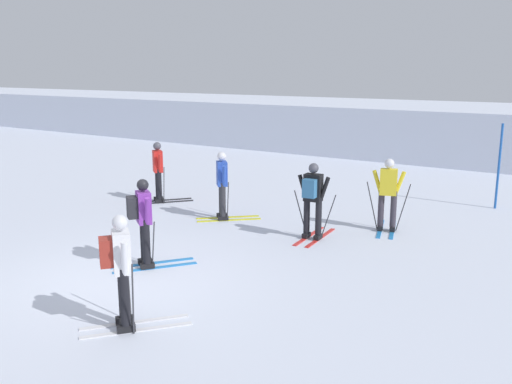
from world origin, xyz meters
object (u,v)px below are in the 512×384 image
at_px(skier_black, 313,197).
at_px(skier_red, 158,170).
at_px(skier_purple, 143,219).
at_px(skier_yellow, 388,193).
at_px(skier_blue, 222,184).
at_px(skier_white, 121,267).
at_px(trail_marker_pole, 499,167).

relative_size(skier_black, skier_red, 1.00).
height_order(skier_purple, skier_yellow, same).
relative_size(skier_purple, skier_blue, 1.00).
xyz_separation_m(skier_yellow, skier_white, (-1.36, -6.92, 0.04)).
bearing_deg(skier_white, skier_yellow, 78.86).
bearing_deg(skier_white, skier_purple, 127.87).
bearing_deg(skier_purple, skier_black, 61.45).
xyz_separation_m(skier_purple, skier_white, (1.60, -2.05, 0.00)).
relative_size(skier_purple, trail_marker_pole, 0.75).
bearing_deg(skier_black, skier_yellow, 53.25).
bearing_deg(skier_black, skier_blue, 174.42).
xyz_separation_m(skier_yellow, skier_red, (-6.43, -0.77, -0.00)).
bearing_deg(skier_purple, trail_marker_pole, 61.67).
height_order(skier_purple, trail_marker_pole, trail_marker_pole).
relative_size(skier_black, trail_marker_pole, 0.75).
distance_m(skier_yellow, skier_red, 6.48).
distance_m(skier_yellow, trail_marker_pole, 4.09).
bearing_deg(skier_yellow, trail_marker_pole, 65.81).
height_order(skier_purple, skier_white, same).
distance_m(skier_purple, skier_black, 3.80).
distance_m(skier_yellow, skier_white, 7.05).
bearing_deg(skier_yellow, skier_white, -101.14).
height_order(skier_purple, skier_red, same).
xyz_separation_m(skier_purple, skier_black, (1.82, 3.34, 0.00)).
bearing_deg(skier_blue, skier_white, -66.64).
xyz_separation_m(skier_black, trail_marker_pole, (2.82, 5.26, 0.20)).
xyz_separation_m(skier_purple, skier_red, (-3.47, 4.10, -0.04)).
height_order(skier_yellow, skier_blue, same).
height_order(skier_black, skier_blue, same).
bearing_deg(skier_red, skier_blue, -10.90).
height_order(skier_black, trail_marker_pole, trail_marker_pole).
bearing_deg(skier_black, skier_white, -92.33).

